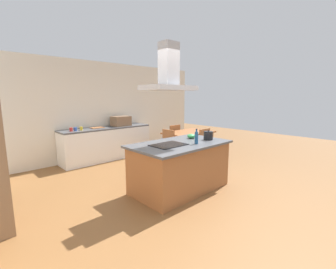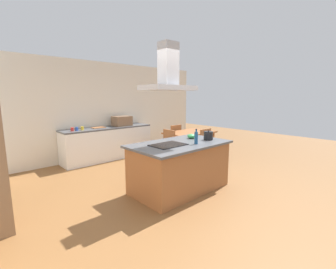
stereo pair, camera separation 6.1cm
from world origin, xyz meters
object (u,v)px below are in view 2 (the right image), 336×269
(coffee_mug_red, at_px, (72,129))
(chair_facing_island, at_px, (208,144))
(olive_oil_bottle, at_px, (196,138))
(coffee_mug_yellow, at_px, (82,128))
(coffee_mug_blue, at_px, (77,129))
(mixing_bowl, at_px, (191,136))
(cutting_board, at_px, (98,128))
(countertop_microwave, at_px, (122,121))
(range_hood, at_px, (168,75))
(chair_facing_back_wall, at_px, (174,137))
(tea_kettle, at_px, (208,136))
(chair_at_left_end, at_px, (166,145))
(cooktop, at_px, (168,145))
(dining_table, at_px, (190,135))

(coffee_mug_red, distance_m, chair_facing_island, 3.49)
(olive_oil_bottle, height_order, coffee_mug_yellow, olive_oil_bottle)
(chair_facing_island, bearing_deg, coffee_mug_blue, 142.22)
(mixing_bowl, xyz_separation_m, cutting_board, (-0.69, 2.77, -0.04))
(countertop_microwave, relative_size, coffee_mug_blue, 5.56)
(coffee_mug_yellow, xyz_separation_m, range_hood, (0.38, -2.82, 1.16))
(coffee_mug_yellow, height_order, range_hood, range_hood)
(coffee_mug_red, height_order, chair_facing_back_wall, coffee_mug_red)
(olive_oil_bottle, height_order, coffee_mug_red, olive_oil_bottle)
(coffee_mug_yellow, bearing_deg, chair_facing_back_wall, -16.21)
(coffee_mug_blue, bearing_deg, tea_kettle, -64.15)
(olive_oil_bottle, relative_size, chair_at_left_end, 0.31)
(tea_kettle, height_order, chair_at_left_end, tea_kettle)
(chair_facing_back_wall, height_order, range_hood, range_hood)
(olive_oil_bottle, distance_m, coffee_mug_red, 3.26)
(chair_at_left_end, distance_m, range_hood, 2.46)
(cooktop, relative_size, coffee_mug_yellow, 6.67)
(coffee_mug_blue, bearing_deg, chair_at_left_end, -38.67)
(coffee_mug_red, bearing_deg, mixing_bowl, -61.65)
(cooktop, xyz_separation_m, countertop_microwave, (0.82, 2.88, 0.13))
(coffee_mug_yellow, xyz_separation_m, chair_at_left_end, (1.61, -1.40, -0.44))
(cutting_board, bearing_deg, chair_at_left_end, -53.42)
(range_hood, bearing_deg, chair_facing_back_wall, 44.14)
(tea_kettle, distance_m, mixing_bowl, 0.36)
(cooktop, bearing_deg, countertop_microwave, 74.09)
(coffee_mug_red, relative_size, dining_table, 0.06)
(tea_kettle, xyz_separation_m, chair_facing_island, (1.22, 0.92, -0.48))
(coffee_mug_blue, bearing_deg, countertop_microwave, 2.61)
(cutting_board, height_order, range_hood, range_hood)
(range_hood, bearing_deg, cutting_board, 87.97)
(dining_table, bearing_deg, chair_at_left_end, 180.00)
(tea_kettle, relative_size, coffee_mug_yellow, 2.59)
(cooktop, height_order, cutting_board, cutting_board)
(cooktop, distance_m, tea_kettle, 0.94)
(cutting_board, bearing_deg, olive_oil_bottle, -83.98)
(cooktop, xyz_separation_m, chair_at_left_end, (1.23, 1.42, -0.40))
(cooktop, xyz_separation_m, olive_oil_bottle, (0.44, -0.26, 0.11))
(mixing_bowl, bearing_deg, chair_facing_back_wall, 54.77)
(countertop_microwave, bearing_deg, dining_table, -47.92)
(coffee_mug_red, bearing_deg, countertop_microwave, 2.71)
(coffee_mug_blue, xyz_separation_m, range_hood, (0.53, -2.82, 1.16))
(dining_table, height_order, chair_at_left_end, chair_at_left_end)
(coffee_mug_red, bearing_deg, range_hood, -77.22)
(chair_facing_back_wall, xyz_separation_m, chair_at_left_end, (-0.92, -0.67, 0.00))
(coffee_mug_yellow, bearing_deg, dining_table, -28.98)
(cooktop, distance_m, coffee_mug_blue, 2.87)
(cooktop, distance_m, chair_facing_back_wall, 3.01)
(mixing_bowl, bearing_deg, tea_kettle, -68.53)
(cooktop, xyz_separation_m, coffee_mug_red, (-0.64, 2.81, 0.04))
(countertop_microwave, xyz_separation_m, range_hood, (-0.82, -2.88, 1.06))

